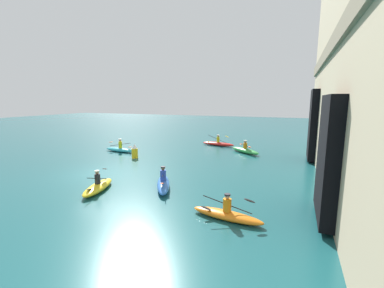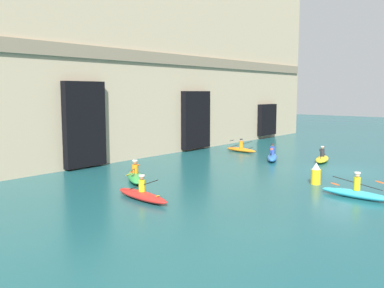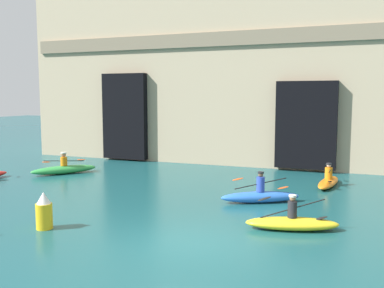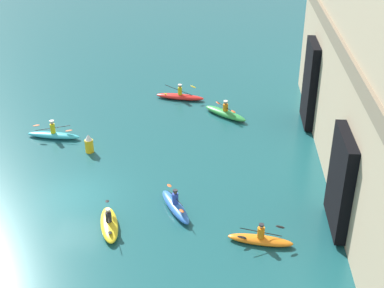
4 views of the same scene
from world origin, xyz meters
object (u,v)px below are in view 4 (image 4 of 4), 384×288
at_px(kayak_red, 180,96).
at_px(kayak_blue, 175,206).
at_px(kayak_yellow, 109,224).
at_px(kayak_cyan, 54,135).
at_px(kayak_green, 225,113).
at_px(kayak_orange, 260,239).
at_px(marker_buoy, 89,144).

xyz_separation_m(kayak_red, kayak_blue, (13.54, 0.96, 0.04)).
distance_m(kayak_yellow, kayak_blue, 3.38).
bearing_deg(kayak_cyan, kayak_yellow, -53.96).
bearing_deg(kayak_green, kayak_orange, 136.06).
height_order(kayak_green, marker_buoy, marker_buoy).
relative_size(kayak_red, kayak_green, 1.13).
height_order(kayak_red, kayak_green, kayak_green).
xyz_separation_m(kayak_yellow, marker_buoy, (-7.14, -2.64, 0.31)).
bearing_deg(kayak_yellow, marker_buoy, -175.40).
xyz_separation_m(kayak_cyan, marker_buoy, (1.58, 2.63, 0.31)).
relative_size(kayak_red, kayak_cyan, 1.04).
distance_m(kayak_orange, kayak_blue, 4.64).
xyz_separation_m(kayak_yellow, kayak_green, (-12.52, 5.28, 0.03)).
distance_m(kayak_cyan, kayak_blue, 10.89).
height_order(kayak_orange, kayak_blue, kayak_blue).
xyz_separation_m(kayak_orange, kayak_green, (-13.16, -1.75, 0.04)).
distance_m(kayak_red, kayak_cyan, 9.72).
relative_size(kayak_cyan, kayak_blue, 1.13).
bearing_deg(kayak_green, marker_buoy, 72.66).
relative_size(kayak_blue, marker_buoy, 2.62).
distance_m(kayak_orange, marker_buoy, 12.42).
bearing_deg(kayak_red, kayak_green, 149.59).
xyz_separation_m(kayak_orange, kayak_cyan, (-9.36, -12.31, 0.02)).
bearing_deg(kayak_red, marker_buoy, 68.26).
height_order(kayak_yellow, kayak_green, kayak_green).
xyz_separation_m(kayak_cyan, kayak_blue, (7.11, 8.25, 0.03)).
height_order(kayak_orange, kayak_green, kayak_green).
distance_m(kayak_red, kayak_green, 4.20).
distance_m(kayak_orange, kayak_red, 16.57).
xyz_separation_m(kayak_orange, marker_buoy, (-7.77, -9.68, 0.32)).
height_order(kayak_cyan, kayak_blue, kayak_blue).
bearing_deg(kayak_orange, kayak_yellow, -177.42).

